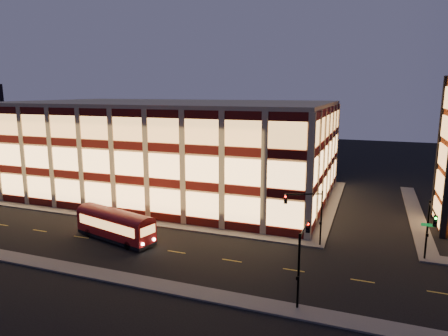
% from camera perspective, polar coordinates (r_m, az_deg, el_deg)
% --- Properties ---
extents(ground, '(200.00, 200.00, 0.00)m').
position_cam_1_polar(ground, '(51.58, -13.70, -7.64)').
color(ground, black).
rests_on(ground, ground).
extents(sidewalk_office_south, '(54.00, 2.00, 0.15)m').
position_cam_1_polar(sidewalk_office_south, '(54.00, -15.77, -6.81)').
color(sidewalk_office_south, '#514F4C').
rests_on(sidewalk_office_south, ground).
extents(sidewalk_office_east, '(2.00, 30.00, 0.15)m').
position_cam_1_polar(sidewalk_office_east, '(59.63, 15.02, -5.08)').
color(sidewalk_office_east, '#514F4C').
rests_on(sidewalk_office_east, ground).
extents(sidewalk_tower_west, '(2.00, 30.00, 0.15)m').
position_cam_1_polar(sidewalk_tower_west, '(59.73, 25.62, -5.78)').
color(sidewalk_tower_west, '#514F4C').
rests_on(sidewalk_tower_west, ground).
extents(sidewalk_near, '(100.00, 2.00, 0.15)m').
position_cam_1_polar(sidewalk_near, '(42.21, -23.85, -12.45)').
color(sidewalk_near, '#514F4C').
rests_on(sidewalk_near, ground).
extents(office_building, '(50.45, 30.45, 14.50)m').
position_cam_1_polar(office_building, '(65.54, -7.83, 3.04)').
color(office_building, tan).
rests_on(office_building, ground).
extents(traffic_signal_far, '(3.79, 1.87, 6.00)m').
position_cam_1_polar(traffic_signal_far, '(42.59, 11.95, -5.74)').
color(traffic_signal_far, black).
rests_on(traffic_signal_far, ground).
extents(traffic_signal_right, '(1.20, 4.37, 6.00)m').
position_cam_1_polar(traffic_signal_right, '(41.75, 27.37, -7.12)').
color(traffic_signal_right, black).
rests_on(traffic_signal_right, ground).
extents(traffic_signal_near, '(0.32, 4.45, 6.00)m').
position_cam_1_polar(traffic_signal_near, '(31.88, 11.14, -11.47)').
color(traffic_signal_near, black).
rests_on(traffic_signal_near, ground).
extents(trolley_bus, '(10.42, 4.99, 3.43)m').
position_cam_1_polar(trolley_bus, '(45.73, -15.29, -7.63)').
color(trolley_bus, maroon).
rests_on(trolley_bus, ground).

